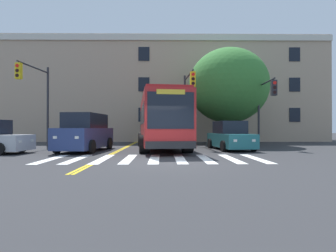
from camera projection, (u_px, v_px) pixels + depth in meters
ground_plane at (168, 162)px, 10.77m from camera, size 120.00×120.00×0.00m
crosswalk at (154, 159)px, 11.84m from camera, size 9.77×3.74×0.01m
lane_line_yellow_inner at (136, 142)px, 25.82m from camera, size 0.12×36.00×0.01m
lane_line_yellow_outer at (137, 142)px, 25.82m from camera, size 0.12×36.00×0.01m
city_bus at (161, 120)px, 17.81m from camera, size 3.82×10.75×3.54m
car_navy_near_lane at (86, 133)px, 15.85m from camera, size 2.53×5.21×2.27m
car_teal_far_lane at (230, 137)px, 16.89m from camera, size 2.47×4.56×1.84m
car_tan_behind_bus at (171, 132)px, 27.08m from camera, size 2.41×5.14×2.11m
traffic_light_near_corner at (265, 100)px, 18.53m from camera, size 0.40×3.39×5.02m
traffic_light_far_corner at (37, 90)px, 18.25m from camera, size 0.54×3.66×5.96m
traffic_light_overhead at (188, 95)px, 19.55m from camera, size 0.51×4.04×5.63m
street_tree_curbside_large at (228, 86)px, 21.77m from camera, size 9.30×9.29×8.01m
building_facade at (147, 94)px, 30.79m from camera, size 37.81×9.50×10.85m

